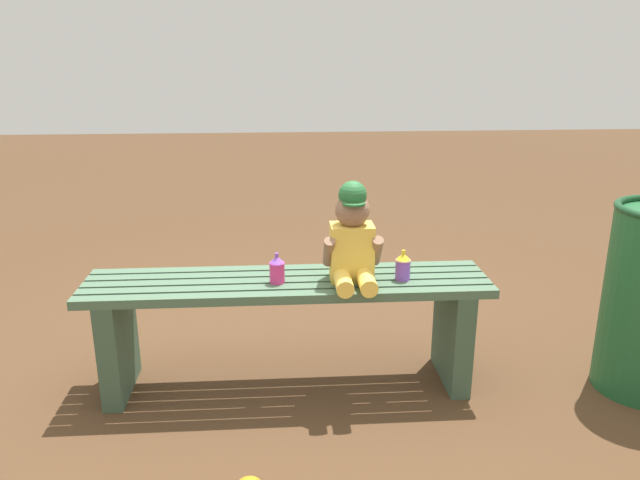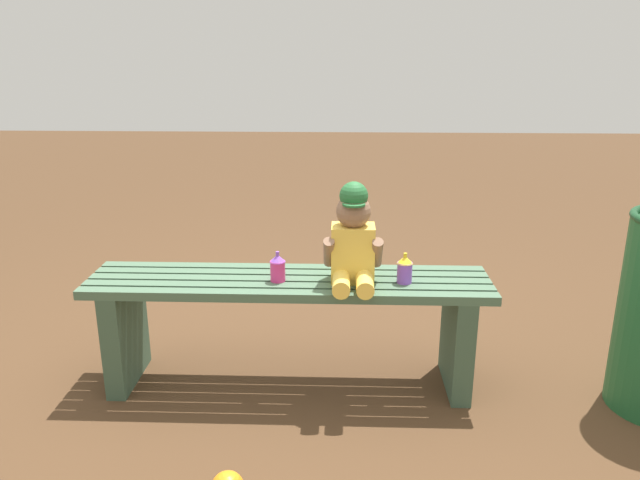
{
  "view_description": "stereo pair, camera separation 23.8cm",
  "coord_description": "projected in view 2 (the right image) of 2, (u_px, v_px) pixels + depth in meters",
  "views": [
    {
      "loc": [
        -0.03,
        -2.32,
        1.38
      ],
      "look_at": [
        0.13,
        -0.05,
        0.66
      ],
      "focal_mm": 34.48,
      "sensor_mm": 36.0,
      "label": 1
    },
    {
      "loc": [
        0.21,
        -2.32,
        1.38
      ],
      "look_at": [
        0.13,
        -0.05,
        0.66
      ],
      "focal_mm": 34.48,
      "sensor_mm": 36.0,
      "label": 2
    }
  ],
  "objects": [
    {
      "name": "park_bench",
      "position": [
        289.0,
        314.0,
        2.54
      ],
      "size": [
        1.63,
        0.35,
        0.48
      ],
      "color": "#47664C",
      "rests_on": "ground_plane"
    },
    {
      "name": "sippy_cup_left",
      "position": [
        278.0,
        267.0,
        2.45
      ],
      "size": [
        0.06,
        0.06,
        0.12
      ],
      "color": "#E5337F",
      "rests_on": "park_bench"
    },
    {
      "name": "ground_plane",
      "position": [
        290.0,
        382.0,
        2.64
      ],
      "size": [
        16.0,
        16.0,
        0.0
      ],
      "primitive_type": "plane",
      "color": "#4C331E"
    },
    {
      "name": "sippy_cup_right",
      "position": [
        405.0,
        269.0,
        2.43
      ],
      "size": [
        0.06,
        0.06,
        0.12
      ],
      "color": "#8C4CCC",
      "rests_on": "park_bench"
    },
    {
      "name": "child_figure",
      "position": [
        353.0,
        240.0,
        2.4
      ],
      "size": [
        0.23,
        0.27,
        0.4
      ],
      "color": "#F2C64C",
      "rests_on": "park_bench"
    }
  ]
}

